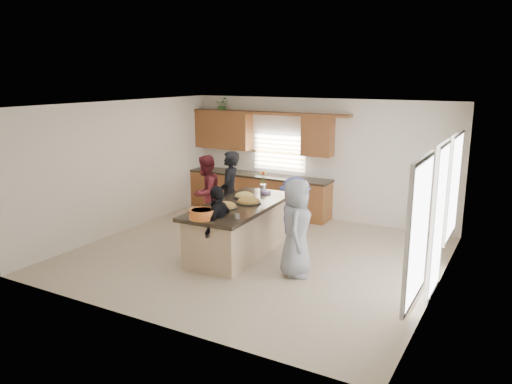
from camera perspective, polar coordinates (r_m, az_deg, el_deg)
The scene contains 18 objects.
floor at distance 9.49m, azimuth -0.08°, elevation -7.22°, with size 6.50×6.50×0.00m, color tan.
room_shell at distance 9.00m, azimuth -0.09°, elevation 4.20°, with size 6.52×6.02×2.81m.
back_cabinetry at distance 12.23m, azimuth 0.18°, elevation 1.91°, with size 4.08×0.66×2.46m.
right_wall_glazing at distance 7.95m, azimuth 20.11°, elevation -1.96°, with size 0.06×4.00×2.25m.
island at distance 9.51m, azimuth -1.82°, elevation -4.28°, with size 1.29×2.76×0.95m.
platter_front at distance 9.09m, azimuth -3.53°, elevation -1.69°, with size 0.45×0.45×0.18m.
platter_mid at distance 9.42m, azimuth -0.84°, elevation -1.13°, with size 0.48×0.48×0.20m.
platter_back at distance 9.87m, azimuth -1.35°, elevation -0.47°, with size 0.41×0.41×0.17m.
salad_bowl at distance 8.45m, azimuth -6.22°, elevation -2.49°, with size 0.43×0.43×0.16m.
clear_cup at distance 8.42m, azimuth -2.16°, elevation -2.78°, with size 0.08×0.08×0.09m, color white.
plate_stack at distance 10.23m, azimuth 1.15°, elevation 0.01°, with size 0.20×0.20×0.05m, color #9E84C0.
flower_vase at distance 10.32m, azimuth 0.82°, elevation 1.23°, with size 0.14×0.14×0.42m.
potted_plant at distance 12.62m, azimuth -3.84°, elevation 9.91°, with size 0.34×0.29×0.37m, color #3B692A.
woman_left_back at distance 10.48m, azimuth -3.02°, elevation -0.15°, with size 0.65×0.43×1.78m, color black.
woman_left_mid at distance 10.79m, azimuth -5.74°, elevation -0.15°, with size 0.81×0.63×1.66m, color maroon.
woman_left_front at distance 8.66m, azimuth -4.32°, elevation -4.08°, with size 0.87×0.36×1.48m, color black.
woman_right_back at distance 9.06m, azimuth 4.41°, elevation -3.09°, with size 1.00×0.57×1.55m, color #3B4182.
woman_right_front at distance 8.36m, azimuth 4.61°, elevation -4.10°, with size 0.81×0.53×1.66m, color gray.
Camera 1 is at (4.35, -7.75, 3.32)m, focal length 35.00 mm.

